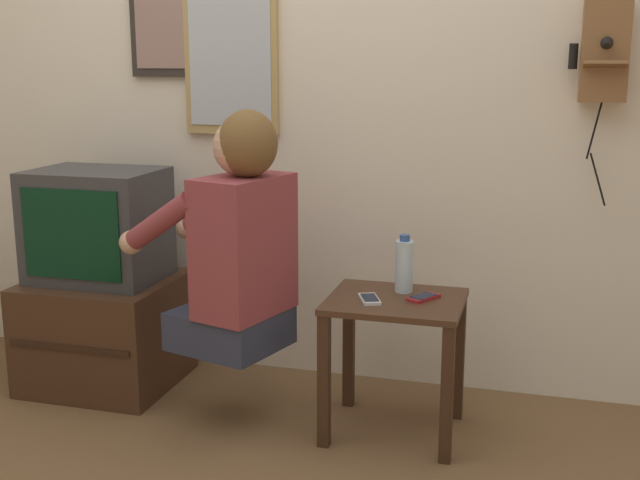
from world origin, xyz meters
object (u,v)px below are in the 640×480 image
framed_picture (171,15)px  cell_phone_held (369,299)px  wall_phone_antique (605,49)px  wall_mirror (231,43)px  cell_phone_spare (423,297)px  television (98,225)px  water_bottle (404,265)px  person (237,240)px

framed_picture → cell_phone_held: size_ratio=3.61×
wall_phone_antique → wall_mirror: 1.44m
cell_phone_spare → wall_mirror: bearing=-177.1°
wall_phone_antique → cell_phone_spare: 1.09m
television → cell_phone_spare: size_ratio=3.66×
television → cell_phone_held: television is taller
cell_phone_spare → water_bottle: (-0.08, 0.07, 0.09)m
wall_mirror → wall_phone_antique: bearing=-1.6°
television → wall_phone_antique: (1.90, 0.29, 0.69)m
framed_picture → wall_mirror: wall_mirror is taller
cell_phone_spare → person: bearing=-140.5°
person → cell_phone_held: 0.51m
television → wall_mirror: wall_mirror is taller
person → cell_phone_spare: bearing=-63.4°
wall_mirror → framed_picture: bearing=179.3°
cell_phone_held → water_bottle: size_ratio=0.66×
water_bottle → wall_mirror: bearing=155.2°
framed_picture → wall_phone_antique: bearing=-1.5°
wall_phone_antique → cell_phone_spare: bearing=-144.7°
wall_mirror → water_bottle: bearing=-24.8°
television → framed_picture: (0.20, 0.33, 0.83)m
wall_phone_antique → cell_phone_held: (-0.74, -0.47, -0.85)m
person → cell_phone_spare: person is taller
framed_picture → water_bottle: (1.06, -0.37, -0.90)m
framed_picture → cell_phone_spare: framed_picture is taller
person → wall_mirror: bearing=39.0°
television → cell_phone_spare: television is taller
person → wall_phone_antique: size_ratio=1.11×
wall_phone_antique → water_bottle: bearing=-153.1°
cell_phone_held → framed_picture: bearing=129.0°
person → framed_picture: bearing=57.7°
wall_mirror → cell_phone_spare: wall_mirror is taller
television → framed_picture: bearing=58.4°
wall_mirror → cell_phone_held: wall_mirror is taller
person → wall_mirror: size_ratio=1.17×
person → water_bottle: 0.60m
person → wall_phone_antique: bearing=-50.5°
wall_phone_antique → person: bearing=-157.0°
wall_phone_antique → wall_mirror: wall_mirror is taller
television → framed_picture: 0.91m
person → television: 0.73m
person → television: bearing=88.2°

